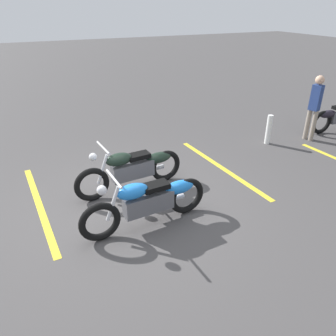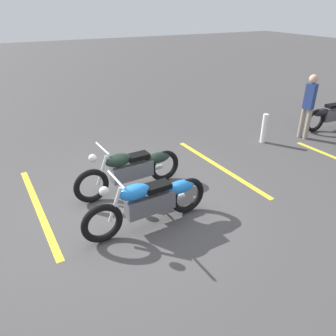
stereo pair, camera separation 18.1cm
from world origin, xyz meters
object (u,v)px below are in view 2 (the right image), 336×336
bollard_post (264,128)px  motorcycle_dark_foreground (132,169)px  motorcycle_row_center (334,113)px  bystander_secondary (309,104)px  motorcycle_bright_foreground (151,201)px

bollard_post → motorcycle_dark_foreground: bearing=-169.4°
motorcycle_row_center → bystander_secondary: size_ratio=1.29×
motorcycle_dark_foreground → motorcycle_row_center: motorcycle_dark_foreground is taller
motorcycle_bright_foreground → bystander_secondary: 5.60m
motorcycle_row_center → bystander_secondary: bystander_secondary is taller
bollard_post → motorcycle_bright_foreground: bearing=-154.8°
motorcycle_bright_foreground → bystander_secondary: (5.31, 1.69, 0.50)m
motorcycle_dark_foreground → bollard_post: 4.05m
bystander_secondary → motorcycle_dark_foreground: bearing=170.6°
bystander_secondary → motorcycle_bright_foreground: bearing=-177.2°
motorcycle_row_center → motorcycle_dark_foreground: bearing=-171.2°
motorcycle_bright_foreground → bollard_post: size_ratio=2.88×
motorcycle_bright_foreground → bollard_post: bearing=-158.6°
motorcycle_row_center → bystander_secondary: bearing=-170.0°
motorcycle_row_center → bollard_post: bearing=-178.9°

